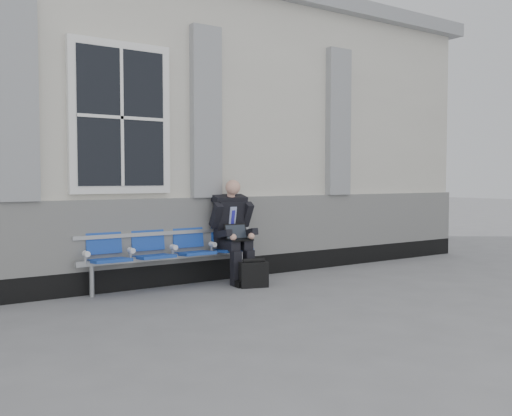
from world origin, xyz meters
TOP-DOWN VIEW (x-y plane):
  - ground at (0.00, 0.00)m, footprint 70.00×70.00m
  - station_building at (-0.02, 3.47)m, footprint 14.40×4.40m
  - bench at (1.00, 1.32)m, footprint 2.60×0.47m
  - businessman at (1.89, 1.19)m, footprint 0.61×0.81m
  - briefcase at (1.91, 0.69)m, footprint 0.41×0.27m

SIDE VIEW (x-z plane):
  - ground at x=0.00m, z-range 0.00..0.00m
  - briefcase at x=1.91m, z-range -0.02..0.38m
  - bench at x=1.00m, z-range 0.10..1.01m
  - businessman at x=1.89m, z-range 0.06..1.51m
  - station_building at x=-0.02m, z-range -0.02..4.47m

